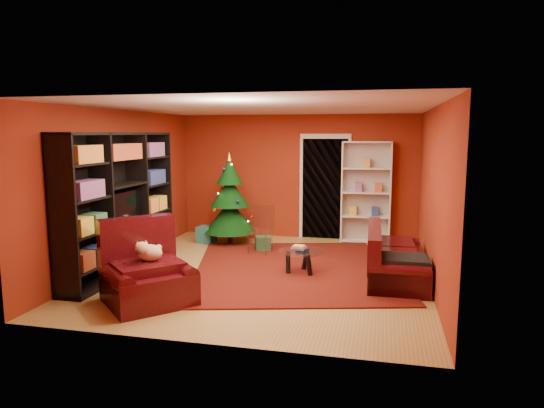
% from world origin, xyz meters
% --- Properties ---
extents(floor, '(5.00, 5.50, 0.05)m').
position_xyz_m(floor, '(0.00, 0.00, -0.03)').
color(floor, '#9F8442').
rests_on(floor, ground).
extents(ceiling, '(5.00, 5.50, 0.05)m').
position_xyz_m(ceiling, '(0.00, 0.00, 2.62)').
color(ceiling, silver).
rests_on(ceiling, wall_back).
extents(wall_back, '(5.00, 0.05, 2.60)m').
position_xyz_m(wall_back, '(0.00, 2.77, 1.30)').
color(wall_back, maroon).
rests_on(wall_back, ground).
extents(wall_left, '(0.05, 5.50, 2.60)m').
position_xyz_m(wall_left, '(-2.52, 0.00, 1.30)').
color(wall_left, maroon).
rests_on(wall_left, ground).
extents(wall_right, '(0.05, 5.50, 2.60)m').
position_xyz_m(wall_right, '(2.52, 0.00, 1.30)').
color(wall_right, maroon).
rests_on(wall_right, ground).
extents(doorway, '(1.06, 0.60, 2.16)m').
position_xyz_m(doorway, '(0.60, 2.73, 1.05)').
color(doorway, black).
rests_on(doorway, floor).
extents(rug, '(3.96, 4.34, 0.02)m').
position_xyz_m(rug, '(0.40, 0.26, 0.01)').
color(rug, '#58140D').
rests_on(rug, floor).
extents(media_unit, '(0.45, 2.90, 2.22)m').
position_xyz_m(media_unit, '(-2.27, -0.47, 1.11)').
color(media_unit, black).
rests_on(media_unit, floor).
extents(christmas_tree, '(1.23, 1.23, 1.85)m').
position_xyz_m(christmas_tree, '(-1.22, 1.90, 0.90)').
color(christmas_tree, black).
rests_on(christmas_tree, floor).
extents(gift_box_teal, '(0.36, 0.36, 0.33)m').
position_xyz_m(gift_box_teal, '(-1.70, 1.82, 0.16)').
color(gift_box_teal, '#246E6F').
rests_on(gift_box_teal, floor).
extents(gift_box_green, '(0.35, 0.35, 0.27)m').
position_xyz_m(gift_box_green, '(-0.41, 1.40, 0.14)').
color(gift_box_green, '#245732').
rests_on(gift_box_green, floor).
extents(gift_box_red, '(0.26, 0.26, 0.21)m').
position_xyz_m(gift_box_red, '(-0.87, 2.50, 0.11)').
color(gift_box_red, '#A21415').
rests_on(gift_box_red, floor).
extents(white_bookshelf, '(0.99, 0.38, 2.11)m').
position_xyz_m(white_bookshelf, '(1.45, 2.57, 1.02)').
color(white_bookshelf, white).
rests_on(white_bookshelf, floor).
extents(armchair, '(1.59, 1.59, 0.88)m').
position_xyz_m(armchair, '(-1.18, -1.72, 0.44)').
color(armchair, black).
rests_on(armchair, rug).
extents(dog, '(0.49, 0.50, 0.29)m').
position_xyz_m(dog, '(-1.18, -1.65, 0.66)').
color(dog, beige).
rests_on(dog, armchair).
extents(sofa, '(0.89, 1.90, 0.81)m').
position_xyz_m(sofa, '(2.02, 0.08, 0.41)').
color(sofa, black).
rests_on(sofa, rug).
extents(coffee_table, '(0.88, 0.88, 0.46)m').
position_xyz_m(coffee_table, '(0.55, 0.04, 0.19)').
color(coffee_table, gray).
rests_on(coffee_table, rug).
extents(acrylic_chair, '(0.46, 0.50, 0.81)m').
position_xyz_m(acrylic_chair, '(-0.40, 1.16, 0.41)').
color(acrylic_chair, '#66605B').
rests_on(acrylic_chair, rug).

